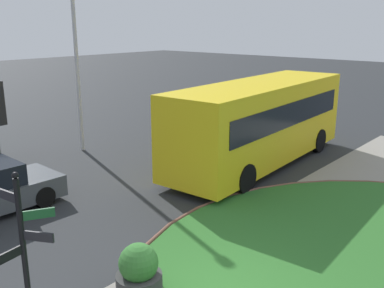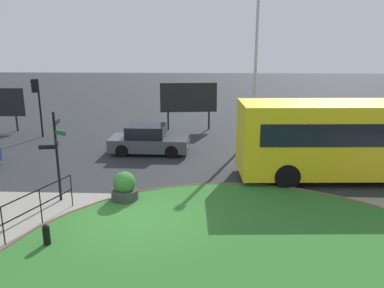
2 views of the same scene
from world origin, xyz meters
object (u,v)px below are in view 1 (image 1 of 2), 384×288
bus_yellow (260,121)px  planter_near_signpost (139,272)px  lamppost_tall (75,44)px  signpost_directional (24,256)px

bus_yellow → planter_near_signpost: bearing=-165.3°
planter_near_signpost → lamppost_tall: bearing=60.0°
signpost_directional → bus_yellow: (11.33, 2.87, -0.15)m
lamppost_tall → planter_near_signpost: (-5.62, -9.75, -4.04)m
signpost_directional → bus_yellow: signpost_directional is taller
bus_yellow → lamppost_tall: 8.17m
signpost_directional → planter_near_signpost: 2.71m
signpost_directional → planter_near_signpost: size_ratio=2.91×
planter_near_signpost → bus_yellow: bearing=17.7°
signpost_directional → lamppost_tall: bearing=50.8°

